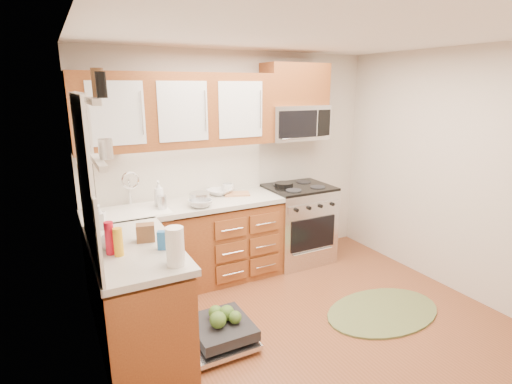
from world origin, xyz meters
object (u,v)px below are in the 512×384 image
skillet (284,184)px  paper_towel_roll (175,246)px  sink (137,223)px  bowl_b (200,203)px  dishwasher (217,333)px  bowl_a (219,192)px  microwave (295,122)px  cutting_board (237,194)px  cup (228,188)px  stock_pot (200,199)px  rug (383,311)px  range (298,223)px  upper_cabinets (178,111)px

skillet → paper_towel_roll: size_ratio=0.81×
skillet → sink: bearing=-176.7°
sink → bowl_b: size_ratio=2.54×
dishwasher → paper_towel_roll: bearing=-146.1°
bowl_a → microwave: bearing=-3.0°
cutting_board → cup: size_ratio=2.09×
dishwasher → stock_pot: bearing=76.4°
sink → stock_pot: stock_pot is taller
microwave → rug: (0.06, -1.54, -1.69)m
range → cutting_board: (-0.79, 0.07, 0.46)m
skillet → paper_towel_roll: (-1.77, -1.48, 0.09)m
skillet → cutting_board: bearing=-178.4°
microwave → paper_towel_roll: bearing=-141.9°
rug → cutting_board: 1.95m
cutting_board → bowl_a: (-0.17, 0.10, 0.02)m
skillet → stock_pot: 1.15m
dishwasher → cutting_board: (0.75, 1.20, 0.84)m
upper_cabinets → sink: size_ratio=3.31×
range → skillet: size_ratio=4.28×
paper_towel_roll → bowl_b: bearing=63.0°
dishwasher → paper_towel_roll: paper_towel_roll is taller
range → cutting_board: bearing=174.6°
rug → bowl_a: bearing=122.8°
paper_towel_roll → bowl_b: (0.62, 1.21, -0.10)m
microwave → bowl_b: size_ratio=3.11×
skillet → cutting_board: 0.63m
dishwasher → skillet: skillet is taller
dishwasher → range: bearing=36.3°
paper_towel_roll → cup: (1.09, 1.60, -0.08)m
upper_cabinets → range: upper_cabinets is taller
range → bowl_a: 1.09m
rug → cutting_board: (-0.85, 1.49, 0.93)m
cutting_board → cup: bearing=109.8°
bowl_b → range: bearing=7.8°
upper_cabinets → microwave: size_ratio=2.70×
bowl_b → cup: bearing=39.2°
range → dishwasher: bearing=-143.7°
upper_cabinets → cutting_board: (0.62, -0.07, -0.94)m
range → bowl_a: size_ratio=3.61×
upper_cabinets → cup: (0.57, 0.06, -0.90)m
stock_pot → microwave: bearing=9.8°
stock_pot → bowl_b: size_ratio=0.87×
bowl_b → paper_towel_roll: bearing=-117.0°
microwave → cup: microwave is taller
upper_cabinets → microwave: bearing=-1.0°
sink → cutting_board: 1.15m
rug → skillet: bearing=98.1°
microwave → sink: bearing=-176.1°
bowl_b → skillet: bearing=13.2°
bowl_a → cup: bearing=17.5°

